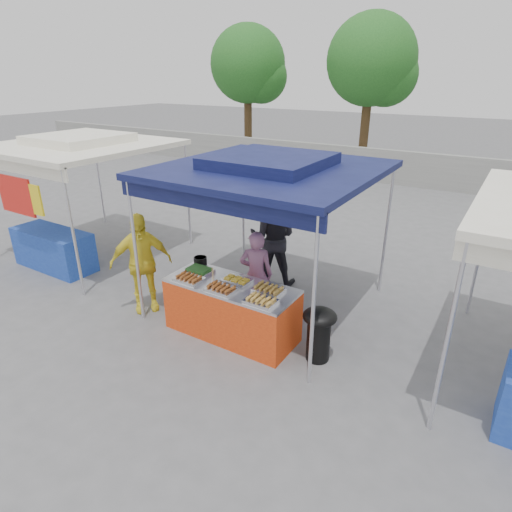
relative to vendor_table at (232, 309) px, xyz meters
The scene contains 22 objects.
ground_plane 0.44m from the vendor_table, 90.00° to the left, with size 80.00×80.00×0.00m, color slate.
back_wall 11.10m from the vendor_table, 90.00° to the left, with size 40.00×0.25×1.20m, color gray.
main_canopy 2.22m from the vendor_table, 90.00° to the left, with size 3.20×3.20×2.57m.
neighbor_stall_left 4.70m from the vendor_table, behind, with size 3.20×3.20×2.57m.
tree_0 15.68m from the vendor_table, 121.42° to the left, with size 3.43×3.35×5.76m.
tree_1 13.83m from the vendor_table, 100.21° to the left, with size 3.49×3.43×5.89m.
vendor_table is the anchor object (origin of this frame).
food_tray_fl 0.79m from the vendor_table, 158.49° to the right, with size 0.42×0.30×0.07m.
food_tray_fm 0.52m from the vendor_table, 89.39° to the right, with size 0.42×0.30×0.07m.
food_tray_fr 0.84m from the vendor_table, 19.93° to the right, with size 0.42×0.30×0.07m.
food_tray_bl 0.80m from the vendor_table, behind, with size 0.42×0.30×0.07m.
food_tray_bm 0.47m from the vendor_table, 70.13° to the left, with size 0.42×0.30×0.07m.
food_tray_br 0.75m from the vendor_table, ahead, with size 0.42×0.30×0.07m.
cooking_pot 1.02m from the vendor_table, 158.45° to the left, with size 0.21×0.21×0.12m, color black.
skewer_cup 0.54m from the vendor_table, 139.32° to the right, with size 0.08×0.08×0.10m, color silver.
wok_burner 1.39m from the vendor_table, ahead, with size 0.47×0.47×0.79m.
crate_left 0.77m from the vendor_table, 120.16° to the left, with size 0.47×0.33×0.28m, color #1631B4.
crate_right 0.80m from the vendor_table, 55.54° to the left, with size 0.46×0.32×0.28m, color #1631B4.
crate_stacked 0.74m from the vendor_table, 55.54° to the left, with size 0.44×0.31×0.27m, color #1631B4.
vendor_woman 0.75m from the vendor_table, 89.24° to the left, with size 0.54×0.35×1.47m, color #986188.
helper_man 1.96m from the vendor_table, 100.83° to the left, with size 0.89×0.69×1.83m, color black.
customer_person 1.76m from the vendor_table, behind, with size 0.99×0.41×1.70m, color yellow.
Camera 1 is at (3.29, -4.67, 3.71)m, focal length 30.00 mm.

